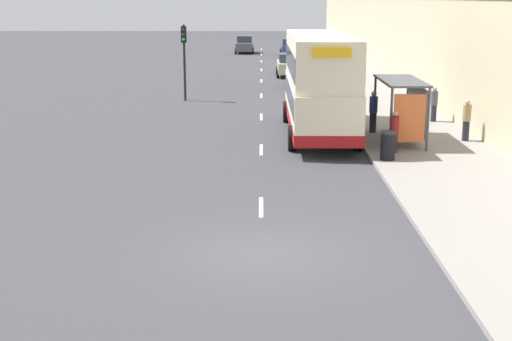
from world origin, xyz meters
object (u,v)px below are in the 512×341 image
object	(u,v)px
car_3	(289,65)
pedestrian_2	(394,131)
car_1	(302,75)
car_2	(244,45)
bus_shelter	(406,99)
litter_bin	(388,145)
double_decker_bus_near	(319,83)
car_0	(290,47)
pedestrian_1	(467,120)
pedestrian_at_shelter	(373,111)
traffic_light_far_kerb	(184,49)
pedestrian_3	(434,104)

from	to	relation	value
car_3	pedestrian_2	size ratio (longest dim) A/B	2.69
car_1	car_2	bearing A→B (deg)	98.66
bus_shelter	litter_bin	distance (m)	3.59
double_decker_bus_near	car_0	distance (m)	43.29
bus_shelter	pedestrian_1	size ratio (longest dim) A/B	2.48
bus_shelter	double_decker_bus_near	bearing A→B (deg)	147.20
pedestrian_at_shelter	litter_bin	xyz separation A→B (m)	(-0.27, -5.29, -0.39)
car_1	pedestrian_1	world-z (taller)	pedestrian_1
car_2	traffic_light_far_kerb	world-z (taller)	traffic_light_far_kerb
car_0	pedestrian_at_shelter	size ratio (longest dim) A/B	2.48
double_decker_bus_near	car_3	size ratio (longest dim) A/B	2.38
car_0	pedestrian_2	world-z (taller)	pedestrian_2
car_0	car_3	distance (m)	19.79
pedestrian_at_shelter	car_2	bearing A→B (deg)	98.20
car_2	car_3	world-z (taller)	car_2
car_1	traffic_light_far_kerb	world-z (taller)	traffic_light_far_kerb
car_3	pedestrian_1	distance (m)	26.05
litter_bin	bus_shelter	bearing A→B (deg)	68.80
litter_bin	pedestrian_3	bearing A→B (deg)	66.35
pedestrian_2	traffic_light_far_kerb	bearing A→B (deg)	122.73
car_2	pedestrian_1	world-z (taller)	pedestrian_1
double_decker_bus_near	pedestrian_1	xyz separation A→B (m)	(5.85, -1.79, -1.28)
double_decker_bus_near	car_1	size ratio (longest dim) A/B	2.31
pedestrian_2	traffic_light_far_kerb	distance (m)	17.49
bus_shelter	car_1	xyz separation A→B (m)	(-3.10, 18.73, -1.02)
pedestrian_1	pedestrian_3	distance (m)	4.63
car_3	pedestrian_3	size ratio (longest dim) A/B	2.59
bus_shelter	car_3	size ratio (longest dim) A/B	0.99
bus_shelter	pedestrian_at_shelter	world-z (taller)	bus_shelter
pedestrian_3	litter_bin	bearing A→B (deg)	-113.65
car_2	traffic_light_far_kerb	xyz separation A→B (m)	(-2.60, -35.38, 2.04)
car_3	litter_bin	world-z (taller)	car_3
double_decker_bus_near	car_2	world-z (taller)	double_decker_bus_near
pedestrian_at_shelter	pedestrian_1	bearing A→B (deg)	-27.30
double_decker_bus_near	car_2	bearing A→B (deg)	95.31
pedestrian_at_shelter	traffic_light_far_kerb	world-z (taller)	traffic_light_far_kerb
pedestrian_1	bus_shelter	bearing A→B (deg)	-172.55
car_0	car_1	bearing A→B (deg)	-90.65
pedestrian_at_shelter	traffic_light_far_kerb	xyz separation A→B (m)	(-9.22, 10.56, 1.87)
bus_shelter	pedestrian_3	size ratio (longest dim) A/B	2.57
car_0	traffic_light_far_kerb	size ratio (longest dim) A/B	1.03
pedestrian_3	pedestrian_2	bearing A→B (deg)	-114.30
bus_shelter	pedestrian_2	distance (m)	2.27
car_0	pedestrian_1	distance (m)	45.37
car_3	pedestrian_2	bearing A→B (deg)	-83.95
car_2	car_3	distance (m)	22.79
pedestrian_2	car_0	bearing A→B (deg)	92.45
car_2	pedestrian_3	size ratio (longest dim) A/B	2.46
litter_bin	traffic_light_far_kerb	distance (m)	18.35
litter_bin	traffic_light_far_kerb	world-z (taller)	traffic_light_far_kerb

